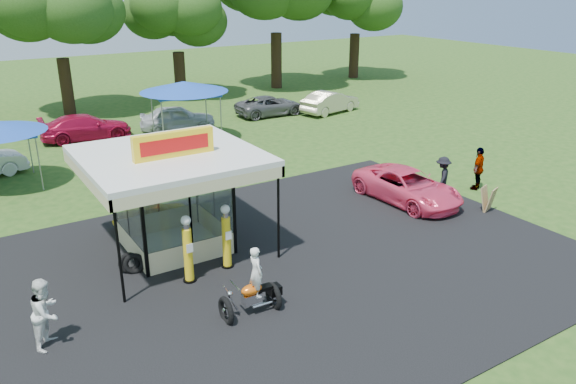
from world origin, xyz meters
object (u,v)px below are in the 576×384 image
(kiosk_car, at_px, (153,213))
(bg_car_b, at_px, (86,127))
(motorcycle, at_px, (254,287))
(tent_east, at_px, (184,87))
(gas_pump_right, at_px, (226,238))
(spectator_east_b, at_px, (478,168))
(spectator_west, at_px, (46,313))
(bg_car_c, at_px, (177,118))
(bg_car_e, at_px, (330,102))
(pink_sedan, at_px, (407,186))
(a_frame_sign, at_px, (488,200))
(spectator_east_a, at_px, (442,177))
(gas_station_kiosk, at_px, (172,199))
(gas_pump_left, at_px, (188,251))
(bg_car_d, at_px, (270,106))

(kiosk_car, distance_m, bg_car_b, 13.63)
(motorcycle, height_order, tent_east, tent_east)
(gas_pump_right, relative_size, spectator_east_b, 1.13)
(spectator_east_b, distance_m, tent_east, 16.08)
(spectator_west, relative_size, bg_car_c, 0.42)
(spectator_west, distance_m, bg_car_e, 27.62)
(bg_car_e, bearing_deg, pink_sedan, 141.64)
(a_frame_sign, relative_size, bg_car_c, 0.22)
(motorcycle, height_order, bg_car_e, motorcycle)
(spectator_west, xyz_separation_m, bg_car_e, (21.45, 17.41, -0.18))
(bg_car_b, height_order, bg_car_c, bg_car_c)
(pink_sedan, xyz_separation_m, spectator_west, (-14.31, -2.40, 0.25))
(spectator_east_a, xyz_separation_m, bg_car_b, (-10.36, 17.17, -0.14))
(pink_sedan, xyz_separation_m, bg_car_e, (7.14, 15.00, 0.07))
(gas_station_kiosk, height_order, motorcycle, gas_station_kiosk)
(gas_station_kiosk, relative_size, gas_pump_right, 2.52)
(bg_car_e, bearing_deg, bg_car_c, 71.54)
(gas_pump_left, xyz_separation_m, gas_pump_right, (1.37, 0.21, -0.01))
(gas_station_kiosk, xyz_separation_m, bg_car_e, (16.76, 13.95, -1.04))
(motorcycle, bearing_deg, spectator_west, 165.29)
(pink_sedan, bearing_deg, a_frame_sign, -54.71)
(kiosk_car, height_order, bg_car_d, bg_car_d)
(a_frame_sign, bearing_deg, bg_car_e, 54.60)
(gas_station_kiosk, distance_m, a_frame_sign, 12.15)
(tent_east, bearing_deg, a_frame_sign, -69.69)
(kiosk_car, distance_m, bg_car_d, 18.54)
(pink_sedan, distance_m, bg_car_b, 18.96)
(bg_car_d, distance_m, tent_east, 8.26)
(pink_sedan, xyz_separation_m, tent_east, (-3.98, 13.47, 2.38))
(a_frame_sign, height_order, tent_east, tent_east)
(a_frame_sign, distance_m, spectator_west, 16.24)
(motorcycle, bearing_deg, tent_east, 74.69)
(spectator_east_a, bearing_deg, gas_pump_right, -30.75)
(gas_pump_left, bearing_deg, kiosk_car, 83.59)
(gas_pump_left, height_order, spectator_east_a, gas_pump_left)
(bg_car_e, height_order, tent_east, tent_east)
(motorcycle, relative_size, a_frame_sign, 2.05)
(spectator_west, relative_size, bg_car_e, 0.41)
(kiosk_car, xyz_separation_m, bg_car_e, (16.76, 11.74, 0.26))
(gas_pump_right, distance_m, bg_car_d, 21.43)
(motorcycle, relative_size, bg_car_e, 0.46)
(bg_car_e, bearing_deg, a_frame_sign, 150.51)
(gas_pump_left, relative_size, bg_car_e, 0.48)
(a_frame_sign, relative_size, bg_car_e, 0.22)
(bg_car_b, xyz_separation_m, bg_car_d, (11.98, -0.30, -0.07))
(bg_car_c, bearing_deg, spectator_east_a, -145.99)
(gas_pump_right, height_order, bg_car_b, gas_pump_right)
(spectator_east_b, bearing_deg, gas_station_kiosk, -31.42)
(bg_car_b, bearing_deg, spectator_east_a, -144.49)
(motorcycle, relative_size, bg_car_b, 0.41)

